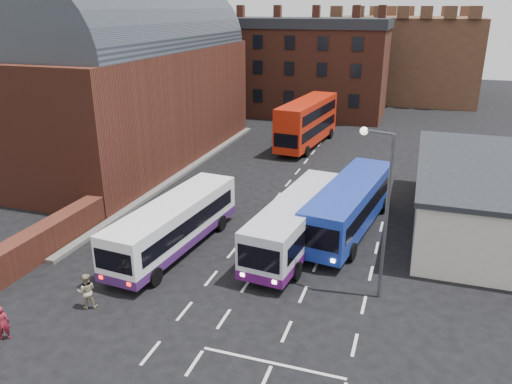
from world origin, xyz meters
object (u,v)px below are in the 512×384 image
(street_lamp, at_px, (382,201))
(pedestrian_beige, at_px, (87,291))
(bus_blue, at_px, (350,204))
(bus_red_double, at_px, (307,122))
(bus_white_outbound, at_px, (174,222))
(bus_white_inbound, at_px, (298,219))
(pedestrian_red, at_px, (2,323))

(street_lamp, xyz_separation_m, pedestrian_beige, (-12.83, -5.38, -4.17))
(bus_blue, relative_size, bus_red_double, 1.00)
(bus_white_outbound, distance_m, bus_white_inbound, 7.23)
(bus_white_outbound, relative_size, pedestrian_beige, 6.24)
(bus_red_double, xyz_separation_m, pedestrian_beige, (-3.30, -32.12, -1.61))
(bus_white_inbound, bearing_deg, bus_red_double, -72.28)
(pedestrian_beige, bearing_deg, bus_red_double, -126.38)
(bus_white_inbound, bearing_deg, bus_blue, -122.15)
(bus_white_outbound, distance_m, pedestrian_red, 10.51)
(bus_blue, distance_m, bus_red_double, 20.84)
(bus_blue, xyz_separation_m, pedestrian_red, (-12.47, -15.76, -1.08))
(bus_white_inbound, distance_m, pedestrian_beige, 12.30)
(bus_red_double, bearing_deg, bus_white_outbound, 91.57)
(bus_white_inbound, relative_size, pedestrian_red, 7.06)
(bus_white_outbound, height_order, pedestrian_red, bus_white_outbound)
(bus_blue, height_order, pedestrian_red, bus_blue)
(bus_blue, relative_size, pedestrian_red, 7.40)
(bus_white_inbound, xyz_separation_m, pedestrian_red, (-9.91, -12.53, -1.00))
(pedestrian_beige, bearing_deg, bus_white_inbound, -160.90)
(bus_red_double, relative_size, street_lamp, 1.43)
(bus_red_double, height_order, street_lamp, street_lamp)
(street_lamp, distance_m, pedestrian_red, 17.61)
(street_lamp, bearing_deg, bus_red_double, 109.61)
(bus_white_outbound, bearing_deg, bus_blue, 37.03)
(bus_white_inbound, bearing_deg, street_lamp, 147.09)
(bus_white_outbound, xyz_separation_m, pedestrian_red, (-3.14, -9.99, -0.95))
(bus_blue, distance_m, pedestrian_beige, 16.42)
(bus_white_outbound, bearing_deg, pedestrian_beige, -94.62)
(street_lamp, bearing_deg, pedestrian_red, -149.93)
(bus_white_outbound, bearing_deg, bus_red_double, 90.47)
(street_lamp, bearing_deg, bus_white_outbound, 173.02)
(pedestrian_beige, bearing_deg, street_lamp, 172.23)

